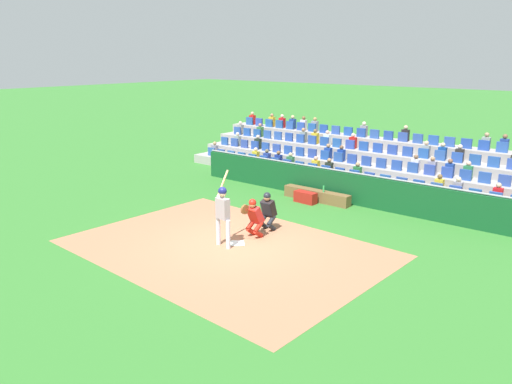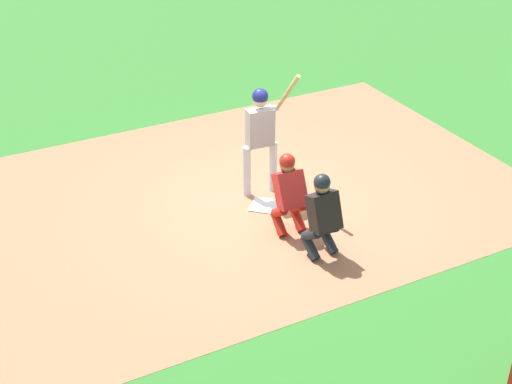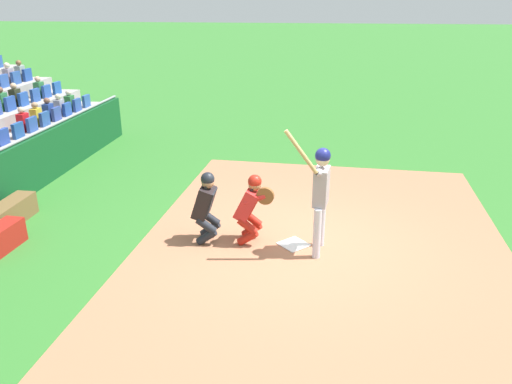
# 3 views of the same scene
# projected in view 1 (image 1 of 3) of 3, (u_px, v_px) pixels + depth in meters

# --- Properties ---
(ground_plane) EXTENTS (160.00, 160.00, 0.00)m
(ground_plane) POSITION_uv_depth(u_px,v_px,m) (237.00, 244.00, 15.13)
(ground_plane) COLOR #30702A
(infield_dirt_patch) EXTENTS (9.28, 6.79, 0.01)m
(infield_dirt_patch) POSITION_uv_depth(u_px,v_px,m) (226.00, 248.00, 14.75)
(infield_dirt_patch) COLOR #A76B4C
(infield_dirt_patch) RESTS_ON ground_plane
(home_plate_marker) EXTENTS (0.62, 0.62, 0.02)m
(home_plate_marker) POSITION_uv_depth(u_px,v_px,m) (237.00, 243.00, 15.12)
(home_plate_marker) COLOR white
(home_plate_marker) RESTS_ON infield_dirt_patch
(batter_at_plate) EXTENTS (0.65, 0.75, 2.20)m
(batter_at_plate) POSITION_uv_depth(u_px,v_px,m) (223.00, 209.00, 14.62)
(batter_at_plate) COLOR silver
(batter_at_plate) RESTS_ON ground_plane
(catcher_crouching) EXTENTS (0.49, 0.72, 1.28)m
(catcher_crouching) POSITION_uv_depth(u_px,v_px,m) (254.00, 215.00, 15.48)
(catcher_crouching) COLOR #AD1F14
(catcher_crouching) RESTS_ON ground_plane
(home_plate_umpire) EXTENTS (0.47, 0.46, 1.31)m
(home_plate_umpire) POSITION_uv_depth(u_px,v_px,m) (268.00, 209.00, 16.11)
(home_plate_umpire) COLOR black
(home_plate_umpire) RESTS_ON ground_plane
(dugout_wall) EXTENTS (13.58, 0.24, 1.25)m
(dugout_wall) POSITION_uv_depth(u_px,v_px,m) (338.00, 186.00, 19.44)
(dugout_wall) COLOR #124A23
(dugout_wall) RESTS_ON ground_plane
(dugout_bench) EXTENTS (2.84, 0.40, 0.44)m
(dugout_bench) POSITION_uv_depth(u_px,v_px,m) (317.00, 196.00, 19.52)
(dugout_bench) COLOR brown
(dugout_bench) RESTS_ON ground_plane
(water_bottle_on_bench) EXTENTS (0.07, 0.07, 0.25)m
(water_bottle_on_bench) POSITION_uv_depth(u_px,v_px,m) (324.00, 189.00, 19.16)
(water_bottle_on_bench) COLOR green
(water_bottle_on_bench) RESTS_ON dugout_bench
(equipment_duffel_bag) EXTENTS (0.92, 0.41, 0.44)m
(equipment_duffel_bag) POSITION_uv_depth(u_px,v_px,m) (305.00, 197.00, 19.29)
(equipment_duffel_bag) COLOR #A01C15
(equipment_duffel_bag) RESTS_ON ground_plane
(bleacher_stand) EXTENTS (19.35, 4.15, 2.45)m
(bleacher_stand) POSITION_uv_depth(u_px,v_px,m) (385.00, 167.00, 22.49)
(bleacher_stand) COLOR #9A9491
(bleacher_stand) RESTS_ON ground_plane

